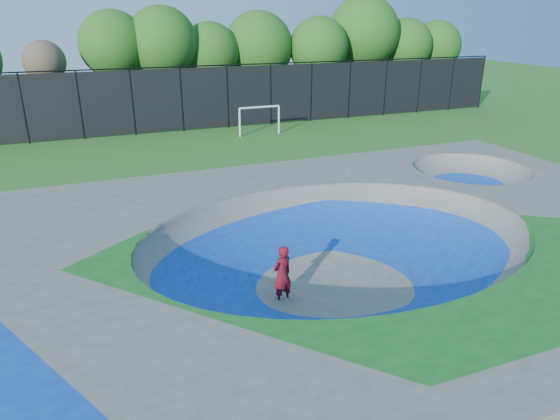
% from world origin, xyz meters
% --- Properties ---
extents(ground, '(120.00, 120.00, 0.00)m').
position_xyz_m(ground, '(0.00, 0.00, 0.00)').
color(ground, '#28631B').
rests_on(ground, ground).
extents(skate_deck, '(22.00, 14.00, 1.50)m').
position_xyz_m(skate_deck, '(0.00, 0.00, 0.75)').
color(skate_deck, gray).
rests_on(skate_deck, ground).
extents(skater, '(0.66, 0.54, 1.58)m').
position_xyz_m(skater, '(-1.91, -0.47, 0.79)').
color(skater, '#B70E20').
rests_on(skater, ground).
extents(skateboard, '(0.81, 0.43, 0.05)m').
position_xyz_m(skateboard, '(-1.91, -0.47, 0.03)').
color(skateboard, black).
rests_on(skateboard, ground).
extents(soccer_goal, '(2.68, 0.12, 1.77)m').
position_xyz_m(soccer_goal, '(4.17, 18.16, 1.22)').
color(soccer_goal, silver).
rests_on(soccer_goal, ground).
extents(fence, '(48.09, 0.09, 4.04)m').
position_xyz_m(fence, '(0.00, 21.00, 2.10)').
color(fence, black).
rests_on(fence, ground).
extents(treeline, '(52.16, 7.52, 8.53)m').
position_xyz_m(treeline, '(0.86, 26.16, 4.82)').
color(treeline, '#4C3B26').
rests_on(treeline, ground).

